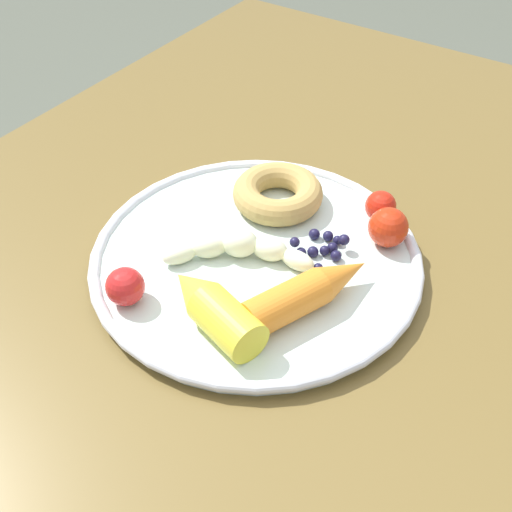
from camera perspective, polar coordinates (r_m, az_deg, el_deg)
dining_table at (r=0.78m, az=0.62°, el=-2.32°), size 1.08×0.78×0.70m
plate at (r=0.67m, az=0.00°, el=-0.18°), size 0.34×0.34×0.02m
banana at (r=0.66m, az=-1.48°, el=0.65°), size 0.09×0.14×0.03m
carrot_orange at (r=0.61m, az=4.69°, el=-3.08°), size 0.14×0.09×0.04m
carrot_yellow at (r=0.59m, az=-3.83°, el=-4.55°), size 0.07×0.12×0.04m
donut at (r=0.73m, az=1.82°, el=5.55°), size 0.13×0.13×0.03m
blueberry_pile at (r=0.67m, az=5.80°, el=0.81°), size 0.06×0.05×0.02m
tomato_near at (r=0.69m, az=11.50°, el=2.48°), size 0.04×0.04×0.04m
tomato_mid at (r=0.72m, az=10.85°, el=4.31°), size 0.03×0.03×0.03m
tomato_far at (r=0.62m, az=-11.38°, el=-2.63°), size 0.04×0.04×0.04m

